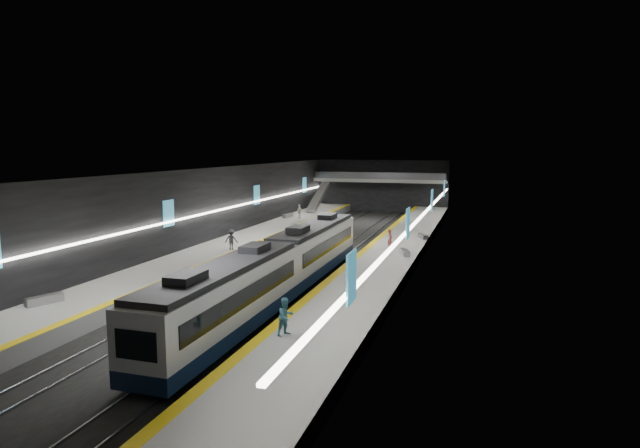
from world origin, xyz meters
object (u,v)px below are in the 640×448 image
(bench_right_far, at_px, (423,236))
(passenger_right_a, at_px, (390,239))
(escalator, at_px, (318,197))
(passenger_right_b, at_px, (286,317))
(train, at_px, (279,267))
(passenger_left_a, at_px, (299,212))
(bench_right_near, at_px, (405,252))
(passenger_left_b, at_px, (231,240))
(bench_left_near, at_px, (44,300))
(bench_left_far, at_px, (288,216))

(bench_right_far, bearing_deg, passenger_right_a, -132.73)
(escalator, relative_size, passenger_right_b, 4.35)
(train, bearing_deg, bench_right_far, 71.43)
(train, distance_m, passenger_left_a, 32.97)
(passenger_left_a, bearing_deg, escalator, -162.70)
(escalator, distance_m, bench_right_near, 32.84)
(bench_right_near, xyz_separation_m, passenger_left_a, (-16.16, 19.27, 0.65))
(passenger_left_b, bearing_deg, train, 123.58)
(train, bearing_deg, bench_left_near, -144.53)
(bench_left_far, bearing_deg, bench_right_near, -37.55)
(escalator, xyz_separation_m, bench_right_near, (16.49, -28.35, -1.67))
(bench_right_far, bearing_deg, passenger_left_a, 123.48)
(bench_right_near, relative_size, passenger_left_a, 1.07)
(bench_right_far, distance_m, passenger_right_b, 29.78)
(bench_left_far, xyz_separation_m, passenger_right_b, (15.20, -40.62, 0.68))
(bench_right_far, distance_m, passenger_left_a, 19.81)
(train, distance_m, passenger_left_b, 13.04)
(bench_left_near, bearing_deg, bench_left_far, 113.28)
(bench_left_far, relative_size, bench_right_far, 1.04)
(passenger_right_b, bearing_deg, passenger_left_b, 64.40)
(bench_left_far, bearing_deg, passenger_left_b, -72.16)
(bench_right_near, relative_size, passenger_right_b, 1.01)
(bench_left_near, height_order, passenger_left_a, passenger_left_a)
(passenger_right_a, relative_size, passenger_left_a, 0.99)
(bench_left_near, relative_size, bench_right_near, 1.09)
(bench_left_far, distance_m, passenger_left_b, 22.10)
(passenger_left_a, height_order, passenger_left_b, passenger_left_b)
(passenger_left_b, bearing_deg, bench_right_far, -151.37)
(bench_right_far, bearing_deg, bench_left_near, -146.21)
(bench_right_near, distance_m, passenger_right_a, 2.85)
(bench_left_far, bearing_deg, bench_left_near, -79.80)
(passenger_right_b, bearing_deg, train, 54.81)
(escalator, relative_size, passenger_left_a, 4.58)
(bench_left_far, xyz_separation_m, bench_right_far, (18.39, -11.02, -0.01))
(train, height_order, escalator, escalator)
(passenger_right_a, bearing_deg, bench_right_far, -19.70)
(escalator, bearing_deg, passenger_left_a, -87.91)
(train, bearing_deg, passenger_left_b, 130.14)
(bench_right_far, bearing_deg, bench_right_near, -117.26)
(passenger_left_b, bearing_deg, passenger_right_b, 116.56)
(bench_right_far, xyz_separation_m, passenger_right_a, (-2.17, -6.35, 0.63))
(bench_right_far, relative_size, passenger_left_b, 1.02)
(train, bearing_deg, bench_left_far, 109.67)
(bench_left_far, xyz_separation_m, passenger_left_a, (1.72, -0.33, 0.64))
(escalator, bearing_deg, bench_left_near, -91.54)
(escalator, relative_size, passenger_right_a, 4.64)
(bench_right_far, xyz_separation_m, passenger_left_b, (-15.41, -10.86, 0.69))
(bench_left_near, xyz_separation_m, bench_right_near, (17.79, 20.31, -0.02))
(passenger_right_a, relative_size, passenger_right_b, 0.94)
(bench_left_far, relative_size, passenger_left_b, 1.06)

